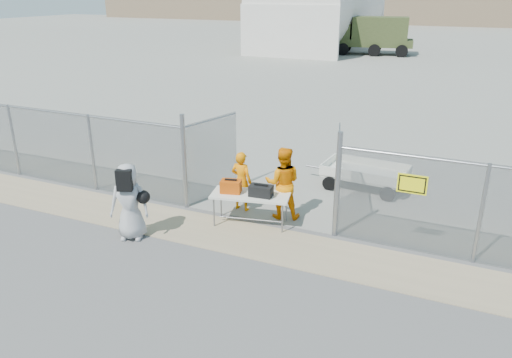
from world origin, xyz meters
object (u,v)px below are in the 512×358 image
at_px(folding_table, 251,209).
at_px(security_worker_left, 241,181).
at_px(security_worker_right, 283,183).
at_px(utility_trailer, 365,176).
at_px(visitor, 129,202).

height_order(folding_table, security_worker_left, security_worker_left).
relative_size(folding_table, security_worker_right, 1.02).
distance_m(security_worker_right, utility_trailer, 3.22).
relative_size(security_worker_right, utility_trailer, 0.60).
relative_size(security_worker_left, visitor, 0.88).
bearing_deg(visitor, security_worker_left, 34.48).
relative_size(security_worker_left, utility_trailer, 0.52).
height_order(folding_table, security_worker_right, security_worker_right).
bearing_deg(visitor, folding_table, 16.66).
relative_size(folding_table, utility_trailer, 0.62).
bearing_deg(security_worker_right, visitor, 23.05).
bearing_deg(security_worker_left, security_worker_right, -175.39).
height_order(security_worker_left, security_worker_right, security_worker_right).
bearing_deg(folding_table, utility_trailer, 47.97).
bearing_deg(security_worker_right, utility_trailer, -135.83).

